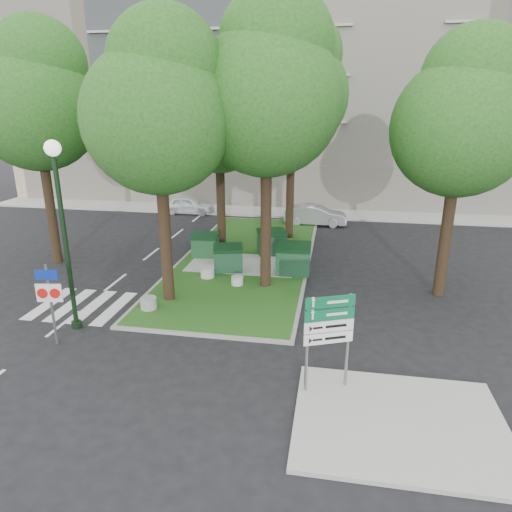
% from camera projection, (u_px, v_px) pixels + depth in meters
% --- Properties ---
extents(ground, '(120.00, 120.00, 0.00)m').
position_uv_depth(ground, '(186.00, 334.00, 15.28)').
color(ground, black).
rests_on(ground, ground).
extents(median_island, '(6.00, 16.00, 0.12)m').
position_uv_depth(median_island, '(247.00, 258.00, 22.66)').
color(median_island, '#1A4E16').
rests_on(median_island, ground).
extents(median_kerb, '(6.30, 16.30, 0.10)m').
position_uv_depth(median_kerb, '(247.00, 258.00, 22.66)').
color(median_kerb, gray).
rests_on(median_kerb, ground).
extents(sidewalk_corner, '(5.00, 4.00, 0.12)m').
position_uv_depth(sidewalk_corner, '(399.00, 423.00, 10.92)').
color(sidewalk_corner, '#999993').
rests_on(sidewalk_corner, ground).
extents(building_sidewalk, '(42.00, 3.00, 0.12)m').
position_uv_depth(building_sidewalk, '(268.00, 212.00, 32.56)').
color(building_sidewalk, '#999993').
rests_on(building_sidewalk, ground).
extents(zebra_crossing, '(5.00, 3.00, 0.01)m').
position_uv_depth(zebra_crossing, '(104.00, 307.00, 17.30)').
color(zebra_crossing, silver).
rests_on(zebra_crossing, ground).
extents(apartment_building, '(41.00, 12.00, 16.00)m').
position_uv_depth(apartment_building, '(282.00, 96.00, 37.07)').
color(apartment_building, tan).
rests_on(apartment_building, ground).
extents(tree_median_near_left, '(5.20, 5.20, 10.53)m').
position_uv_depth(tree_median_near_left, '(160.00, 105.00, 15.60)').
color(tree_median_near_left, black).
rests_on(tree_median_near_left, ground).
extents(tree_median_near_right, '(5.60, 5.60, 11.46)m').
position_uv_depth(tree_median_near_right, '(269.00, 85.00, 16.69)').
color(tree_median_near_right, black).
rests_on(tree_median_near_right, ground).
extents(tree_median_mid, '(4.80, 4.80, 9.99)m').
position_uv_depth(tree_median_mid, '(221.00, 112.00, 21.70)').
color(tree_median_mid, black).
rests_on(tree_median_mid, ground).
extents(tree_median_far, '(5.80, 5.80, 11.93)m').
position_uv_depth(tree_median_far, '(294.00, 84.00, 23.56)').
color(tree_median_far, black).
rests_on(tree_median_far, ground).
extents(tree_street_left, '(5.40, 5.40, 11.00)m').
position_uv_depth(tree_street_left, '(37.00, 97.00, 19.92)').
color(tree_street_left, black).
rests_on(tree_street_left, ground).
extents(tree_street_right, '(5.00, 5.00, 10.06)m').
position_uv_depth(tree_street_right, '(464.00, 114.00, 16.32)').
color(tree_street_right, black).
rests_on(tree_street_right, ground).
extents(dumpster_a, '(1.36, 1.00, 1.20)m').
position_uv_depth(dumpster_a, '(205.00, 245.00, 22.60)').
color(dumpster_a, '#113E1B').
rests_on(dumpster_a, median_island).
extents(dumpster_b, '(1.49, 1.21, 1.22)m').
position_uv_depth(dumpster_b, '(228.00, 258.00, 20.64)').
color(dumpster_b, '#103720').
rests_on(dumpster_b, median_island).
extents(dumpster_c, '(1.64, 1.40, 1.29)m').
position_uv_depth(dumpster_c, '(272.00, 242.00, 22.92)').
color(dumpster_c, '#0E311C').
rests_on(dumpster_c, median_island).
extents(dumpster_d, '(1.54, 1.09, 1.41)m').
position_uv_depth(dumpster_d, '(293.00, 259.00, 20.24)').
color(dumpster_d, '#123C21').
rests_on(dumpster_d, median_island).
extents(bollard_left, '(0.60, 0.60, 0.43)m').
position_uv_depth(bollard_left, '(149.00, 303.00, 16.87)').
color(bollard_left, gray).
rests_on(bollard_left, median_island).
extents(bollard_right, '(0.50, 0.50, 0.36)m').
position_uv_depth(bollard_right, '(237.00, 281.00, 19.13)').
color(bollard_right, '#AFB0AA').
rests_on(bollard_right, median_island).
extents(bollard_mid, '(0.61, 0.61, 0.43)m').
position_uv_depth(bollard_mid, '(208.00, 272.00, 19.96)').
color(bollard_mid, '#ADADA8').
rests_on(bollard_mid, median_island).
extents(litter_bin, '(0.39, 0.39, 0.69)m').
position_uv_depth(litter_bin, '(302.00, 249.00, 22.84)').
color(litter_bin, '#B5C317').
rests_on(litter_bin, median_island).
extents(street_lamp, '(0.50, 0.50, 6.31)m').
position_uv_depth(street_lamp, '(62.00, 215.00, 14.51)').
color(street_lamp, black).
rests_on(street_lamp, ground).
extents(traffic_sign_pole, '(0.80, 0.17, 2.69)m').
position_uv_depth(traffic_sign_pole, '(50.00, 294.00, 14.14)').
color(traffic_sign_pole, slate).
rests_on(traffic_sign_pole, ground).
extents(directional_sign, '(1.24, 0.54, 2.66)m').
position_uv_depth(directional_sign, '(328.00, 328.00, 11.65)').
color(directional_sign, slate).
rests_on(directional_sign, sidewalk_corner).
extents(car_white, '(3.64, 1.49, 1.24)m').
position_uv_depth(car_white, '(188.00, 205.00, 32.10)').
color(car_white, silver).
rests_on(car_white, ground).
extents(car_silver, '(3.96, 1.45, 1.30)m').
position_uv_depth(car_silver, '(315.00, 215.00, 28.99)').
color(car_silver, '#92949A').
rests_on(car_silver, ground).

